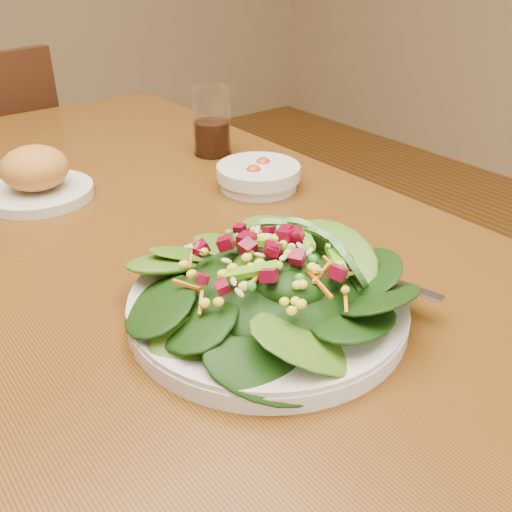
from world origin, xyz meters
The scene contains 5 objects.
dining_table centered at (0.00, 0.00, 0.65)m, with size 0.90×1.40×0.75m.
salad_plate centered at (0.09, -0.27, 0.78)m, with size 0.30×0.30×0.09m.
bread_plate centered at (-0.01, 0.20, 0.78)m, with size 0.16×0.16×0.08m.
tomato_bowl centered at (0.29, 0.02, 0.77)m, with size 0.14×0.14×0.04m.
drinking_glass centered at (0.32, 0.20, 0.80)m, with size 0.07×0.07×0.12m.
Camera 1 is at (-0.25, -0.66, 1.11)m, focal length 40.00 mm.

